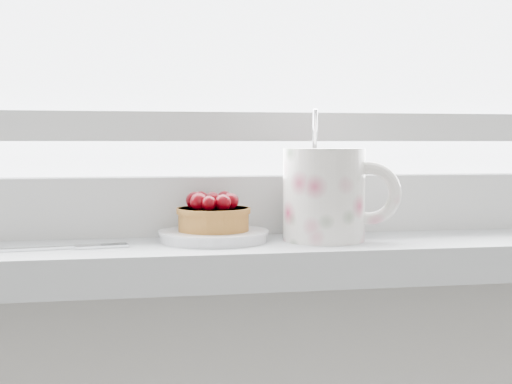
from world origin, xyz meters
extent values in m
cube|color=#B8BEC0|center=(0.00, 1.90, 0.92)|extent=(1.60, 0.20, 0.04)
cube|color=silver|center=(0.00, 1.97, 0.97)|extent=(1.30, 0.05, 0.07)
cube|color=silver|center=(0.00, 1.97, 1.07)|extent=(1.30, 0.04, 0.04)
cylinder|color=white|center=(-0.02, 1.90, 0.95)|extent=(0.12, 0.12, 0.01)
cylinder|color=#92581F|center=(-0.02, 1.90, 0.96)|extent=(0.08, 0.08, 0.03)
cylinder|color=#92581F|center=(-0.02, 1.90, 0.97)|extent=(0.08, 0.08, 0.01)
sphere|color=#490208|center=(-0.02, 1.90, 0.99)|extent=(0.02, 0.02, 0.02)
sphere|color=#490208|center=(0.00, 1.90, 0.99)|extent=(0.02, 0.02, 0.02)
sphere|color=#490208|center=(-0.01, 1.91, 0.99)|extent=(0.02, 0.02, 0.02)
sphere|color=#490208|center=(-0.02, 1.92, 0.99)|extent=(0.02, 0.02, 0.02)
sphere|color=#490208|center=(-0.04, 1.91, 0.99)|extent=(0.02, 0.02, 0.02)
sphere|color=#490208|center=(-0.04, 1.90, 0.99)|extent=(0.02, 0.02, 0.02)
sphere|color=#490208|center=(-0.04, 1.89, 0.99)|extent=(0.02, 0.02, 0.02)
sphere|color=#490208|center=(-0.03, 1.88, 0.98)|extent=(0.02, 0.02, 0.02)
sphere|color=#490208|center=(-0.02, 1.88, 0.99)|extent=(0.02, 0.02, 0.02)
sphere|color=#490208|center=(-0.01, 1.89, 0.99)|extent=(0.02, 0.02, 0.02)
cylinder|color=silver|center=(0.10, 1.88, 0.99)|extent=(0.12, 0.12, 0.10)
cylinder|color=black|center=(0.10, 1.88, 1.04)|extent=(0.08, 0.08, 0.01)
torus|color=silver|center=(0.15, 1.86, 0.99)|extent=(0.07, 0.04, 0.07)
cylinder|color=silver|center=(0.10, 1.91, 1.06)|extent=(0.01, 0.03, 0.06)
cube|color=silver|center=(-0.24, 1.86, 0.94)|extent=(0.10, 0.02, 0.00)
cube|color=silver|center=(-0.18, 1.87, 0.94)|extent=(0.02, 0.01, 0.00)
cube|color=silver|center=(-0.16, 1.87, 0.94)|extent=(0.03, 0.03, 0.00)
cube|color=silver|center=(-0.13, 1.87, 0.94)|extent=(0.03, 0.01, 0.00)
cube|color=silver|center=(-0.13, 1.87, 0.94)|extent=(0.03, 0.01, 0.00)
cube|color=silver|center=(-0.13, 1.88, 0.94)|extent=(0.03, 0.01, 0.00)
cube|color=silver|center=(-0.14, 1.88, 0.94)|extent=(0.03, 0.01, 0.00)
camera|label=1|loc=(-0.13, 1.11, 1.05)|focal=50.00mm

